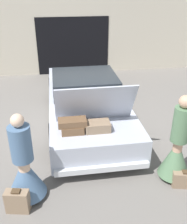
{
  "coord_description": "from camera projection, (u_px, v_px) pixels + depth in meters",
  "views": [
    {
      "loc": [
        -0.75,
        -6.3,
        3.5
      ],
      "look_at": [
        0.0,
        -1.33,
        0.91
      ],
      "focal_mm": 42.0,
      "sensor_mm": 36.0,
      "label": 1
    }
  ],
  "objects": [
    {
      "name": "car",
      "position": [
        86.0,
        101.0,
        6.99
      ],
      "size": [
        1.96,
        4.92,
        1.67
      ],
      "color": "#B2B7C6",
      "rests_on": "ground_plane"
    },
    {
      "name": "suitcase_beside_right_person",
      "position": [
        186.0,
        179.0,
        4.86
      ],
      "size": [
        0.53,
        0.28,
        0.35
      ],
      "color": "#8C7259",
      "rests_on": "ground_plane"
    },
    {
      "name": "person_left",
      "position": [
        25.0,
        170.0,
        4.46
      ],
      "size": [
        0.68,
        0.68,
        1.65
      ],
      "rotation": [
        0.0,
        0.0,
        -1.49
      ],
      "color": "beige",
      "rests_on": "ground_plane"
    },
    {
      "name": "ground_plane",
      "position": [
        86.0,
        120.0,
        7.24
      ],
      "size": [
        40.0,
        40.0,
        0.0
      ],
      "primitive_type": "plane",
      "color": "slate"
    },
    {
      "name": "garage_wall_back",
      "position": [
        73.0,
        38.0,
        10.23
      ],
      "size": [
        12.0,
        0.14,
        2.8
      ],
      "color": "beige",
      "rests_on": "ground_plane"
    },
    {
      "name": "suitcase_beside_left_person",
      "position": [
        18.0,
        201.0,
        4.33
      ],
      "size": [
        0.42,
        0.25,
        0.44
      ],
      "color": "#8C7259",
      "rests_on": "ground_plane"
    },
    {
      "name": "person_right",
      "position": [
        177.0,
        151.0,
        4.88
      ],
      "size": [
        0.61,
        0.61,
        1.75
      ],
      "rotation": [
        0.0,
        0.0,
        1.32
      ],
      "color": "tan",
      "rests_on": "ground_plane"
    }
  ]
}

